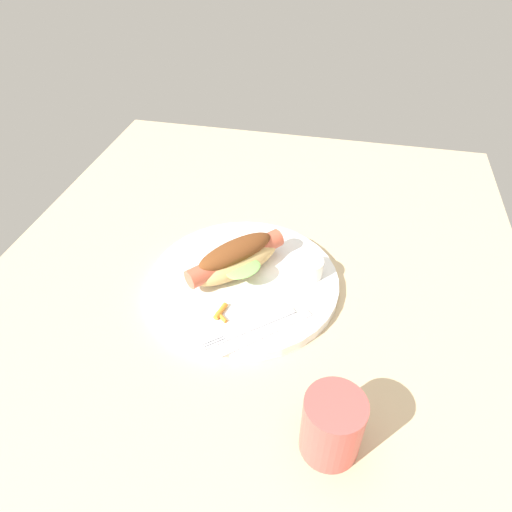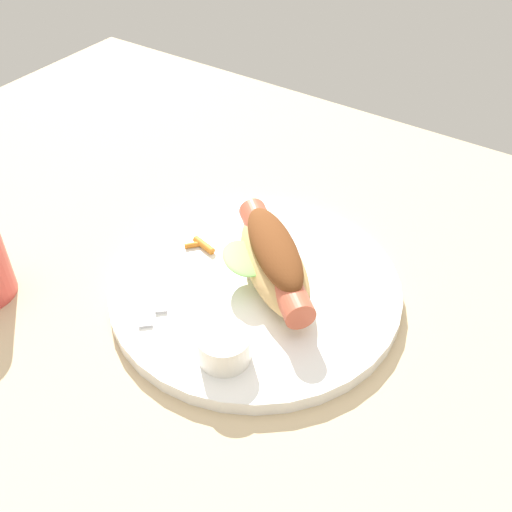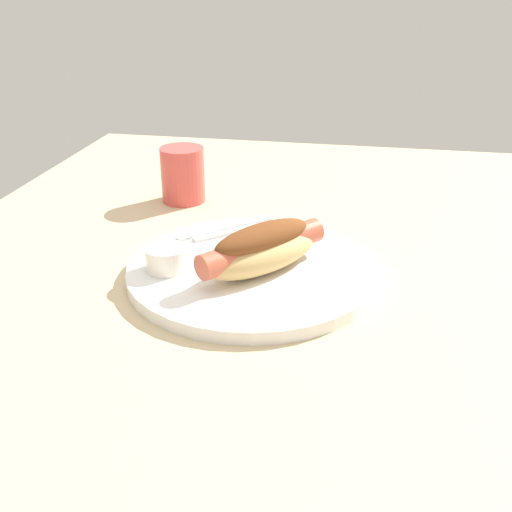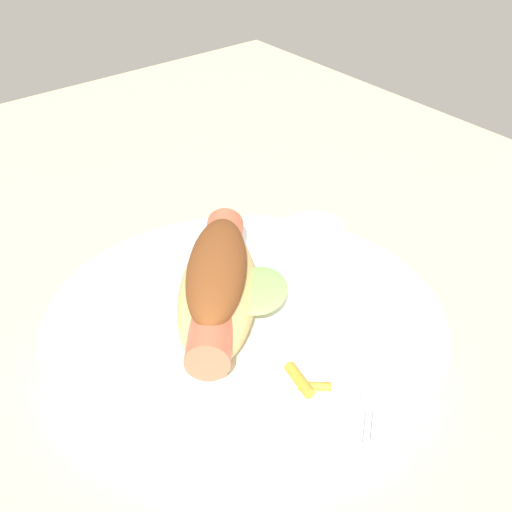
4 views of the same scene
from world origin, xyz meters
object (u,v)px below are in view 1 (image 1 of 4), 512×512
object	(u,v)px
hot_dog	(236,258)
drinking_cup	(332,426)
plate	(244,282)
carrot_garnish	(221,313)
sauce_ramekin	(308,267)
fork	(253,327)
knife	(266,332)

from	to	relation	value
hot_dog	drinking_cup	world-z (taller)	drinking_cup
plate	carrot_garnish	distance (cm)	8.62
sauce_ramekin	fork	world-z (taller)	sauce_ramekin
fork	knife	xyz separation A→B (cm)	(-0.55, -2.13, -0.02)
sauce_ramekin	knife	size ratio (longest dim) A/B	0.33
hot_dog	drinking_cup	bearing A→B (deg)	75.16
plate	hot_dog	xyz separation A→B (cm)	(1.25, 1.48, 3.76)
knife	drinking_cup	xyz separation A→B (cm)	(-14.01, -10.38, 2.66)
fork	drinking_cup	world-z (taller)	drinking_cup
hot_dog	carrot_garnish	bearing A→B (deg)	40.75
sauce_ramekin	drinking_cup	size ratio (longest dim) A/B	0.56
plate	knife	bearing A→B (deg)	-150.84
drinking_cup	hot_dog	bearing A→B (deg)	34.53
fork	drinking_cup	distance (cm)	19.38
sauce_ramekin	drinking_cup	world-z (taller)	drinking_cup
hot_dog	carrot_garnish	distance (cm)	10.00
hot_dog	drinking_cup	size ratio (longest dim) A/B	1.79
hot_dog	drinking_cup	xyz separation A→B (cm)	(-25.73, -17.70, -0.12)
sauce_ramekin	fork	size ratio (longest dim) A/B	0.42
sauce_ramekin	carrot_garnish	size ratio (longest dim) A/B	1.38
hot_dog	sauce_ramekin	world-z (taller)	hot_dog
hot_dog	drinking_cup	distance (cm)	31.23
fork	knife	size ratio (longest dim) A/B	0.80
plate	drinking_cup	bearing A→B (deg)	-146.46
knife	carrot_garnish	distance (cm)	7.59
plate	carrot_garnish	xyz separation A→B (cm)	(-8.42, 1.46, 1.17)
sauce_ramekin	drinking_cup	xyz separation A→B (cm)	(-27.72, -6.25, 1.36)
plate	knife	xyz separation A→B (cm)	(-10.47, -5.84, 0.98)
drinking_cup	plate	bearing A→B (deg)	33.54
plate	fork	world-z (taller)	fork
sauce_ramekin	knife	distance (cm)	14.39
hot_dog	carrot_garnish	xyz separation A→B (cm)	(-9.66, -0.02, -2.59)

